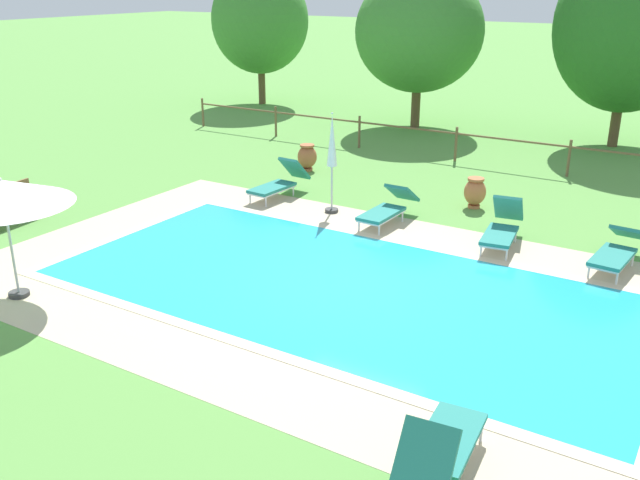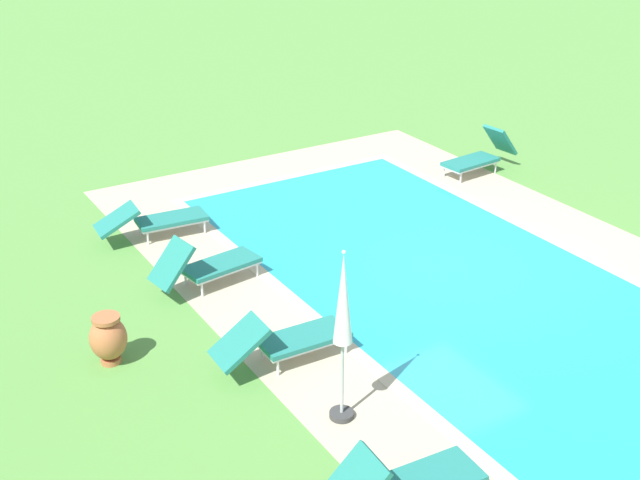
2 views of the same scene
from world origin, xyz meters
TOP-DOWN VIEW (x-y plane):
  - ground_plane at (0.00, 0.00)m, footprint 160.00×160.00m
  - pool_deck_paving at (0.00, 0.00)m, footprint 13.93×8.25m
  - swimming_pool_water at (0.00, 0.00)m, footprint 10.70×5.02m
  - pool_coping_rim at (0.00, 0.00)m, footprint 11.18×5.50m
  - sun_lounger_north_near_steps at (4.03, 3.61)m, footprint 0.77×2.11m
  - sun_lounger_north_mid at (-0.91, 3.60)m, footprint 0.66×2.04m
  - sun_lounger_north_end at (3.51, -3.85)m, footprint 0.77×1.91m
  - sun_lounger_south_near_corner at (1.76, 3.60)m, footprint 0.87×1.96m
  - patio_umbrella_closed_row_west at (-2.40, 3.62)m, footprint 0.32×0.32m
  - terracotta_urn_near_fence at (0.38, 5.74)m, footprint 0.53×0.53m

SIDE VIEW (x-z plane):
  - ground_plane at x=0.00m, z-range 0.00..0.00m
  - pool_deck_paving at x=0.00m, z-range 0.00..0.01m
  - swimming_pool_water at x=0.00m, z-range 0.00..0.01m
  - pool_coping_rim at x=0.00m, z-range 0.01..0.01m
  - sun_lounger_north_near_steps at x=4.03m, z-range -0.01..0.72m
  - sun_lounger_north_mid at x=-0.91m, z-range -0.04..0.77m
  - sun_lounger_south_near_corner at x=1.76m, z-range -0.09..0.87m
  - sun_lounger_north_end at x=3.51m, z-range -0.10..0.88m
  - terracotta_urn_near_fence at x=0.38m, z-range 0.03..0.78m
  - patio_umbrella_closed_row_west at x=-2.40m, z-range 0.35..2.75m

